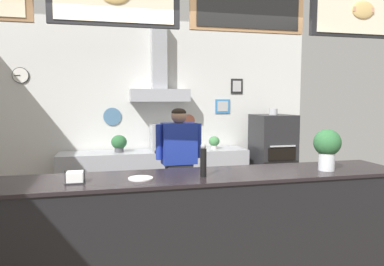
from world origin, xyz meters
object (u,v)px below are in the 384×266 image
at_px(potted_oregano, 119,143).
at_px(napkin_holder, 75,178).
at_px(pizza_oven, 272,158).
at_px(shop_worker, 179,168).
at_px(espresso_machine, 167,138).
at_px(potted_rosemary, 214,142).
at_px(basil_vase, 327,147).
at_px(condiment_plate, 141,178).
at_px(pepper_grinder, 203,160).

xyz_separation_m(potted_oregano, napkin_holder, (-0.44, -2.64, 0.05)).
xyz_separation_m(pizza_oven, shop_worker, (-1.82, -1.14, 0.13)).
height_order(shop_worker, espresso_machine, shop_worker).
height_order(potted_rosemary, basil_vase, basil_vase).
bearing_deg(pizza_oven, potted_oregano, 176.21).
height_order(condiment_plate, napkin_holder, napkin_holder).
height_order(pizza_oven, condiment_plate, pizza_oven).
distance_m(potted_rosemary, napkin_holder, 3.30).
distance_m(espresso_machine, potted_rosemary, 0.79).
distance_m(shop_worker, potted_rosemary, 1.57).
bearing_deg(condiment_plate, potted_oregano, 91.74).
height_order(potted_oregano, basil_vase, basil_vase).
distance_m(pizza_oven, potted_oregano, 2.52).
xyz_separation_m(shop_worker, potted_oregano, (-0.68, 1.31, 0.17)).
xyz_separation_m(pizza_oven, potted_rosemary, (-0.96, 0.16, 0.28)).
distance_m(espresso_machine, napkin_holder, 2.90).
relative_size(potted_oregano, pepper_grinder, 0.93).
bearing_deg(condiment_plate, potted_rosemary, 61.22).
distance_m(espresso_machine, potted_oregano, 0.75).
bearing_deg(potted_rosemary, pizza_oven, -9.54).
xyz_separation_m(potted_oregano, condiment_plate, (0.08, -2.64, 0.02)).
relative_size(potted_oregano, napkin_holder, 1.70).
bearing_deg(napkin_holder, potted_oregano, 80.51).
xyz_separation_m(pizza_oven, napkin_holder, (-2.93, -2.48, 0.35)).
bearing_deg(shop_worker, condiment_plate, 62.65).
distance_m(basil_vase, pepper_grinder, 1.20).
xyz_separation_m(pizza_oven, condiment_plate, (-2.41, -2.48, 0.32)).
distance_m(potted_oregano, napkin_holder, 2.68).
relative_size(pizza_oven, shop_worker, 0.97).
xyz_separation_m(espresso_machine, basil_vase, (1.06, -2.68, 0.17)).
distance_m(espresso_machine, basil_vase, 2.89).
bearing_deg(potted_rosemary, shop_worker, -123.14).
distance_m(potted_oregano, basil_vase, 3.24).
distance_m(espresso_machine, pepper_grinder, 2.68).
bearing_deg(shop_worker, potted_oregano, -65.88).
xyz_separation_m(shop_worker, basil_vase, (1.13, -1.37, 0.40)).
distance_m(shop_worker, basil_vase, 1.82).
xyz_separation_m(potted_oregano, pepper_grinder, (0.61, -2.67, 0.15)).
height_order(espresso_machine, napkin_holder, espresso_machine).
height_order(potted_oregano, pepper_grinder, pepper_grinder).
relative_size(basil_vase, condiment_plate, 1.88).
relative_size(potted_rosemary, potted_oregano, 0.79).
height_order(espresso_machine, potted_rosemary, espresso_machine).
xyz_separation_m(pizza_oven, espresso_machine, (-1.74, 0.17, 0.36)).
xyz_separation_m(shop_worker, potted_rosemary, (0.85, 1.31, 0.15)).
height_order(potted_rosemary, napkin_holder, napkin_holder).
xyz_separation_m(espresso_machine, napkin_holder, (-1.19, -2.65, -0.01)).
bearing_deg(shop_worker, basil_vase, 126.36).
bearing_deg(potted_rosemary, napkin_holder, -126.76).
bearing_deg(napkin_holder, basil_vase, -0.87).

